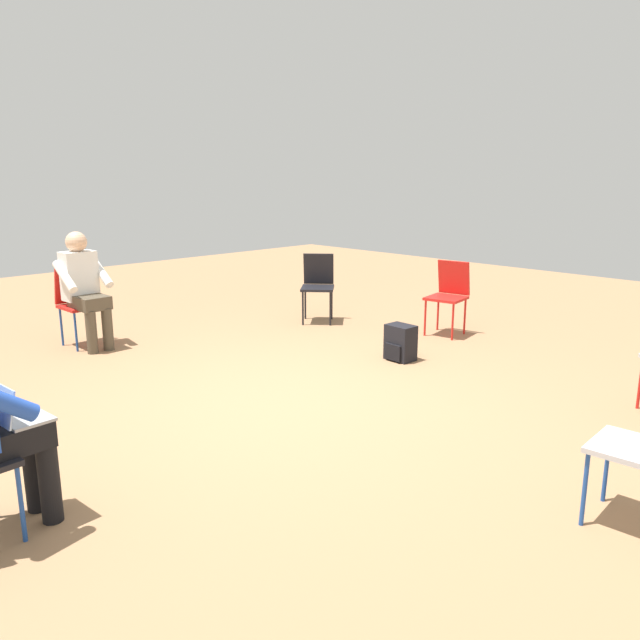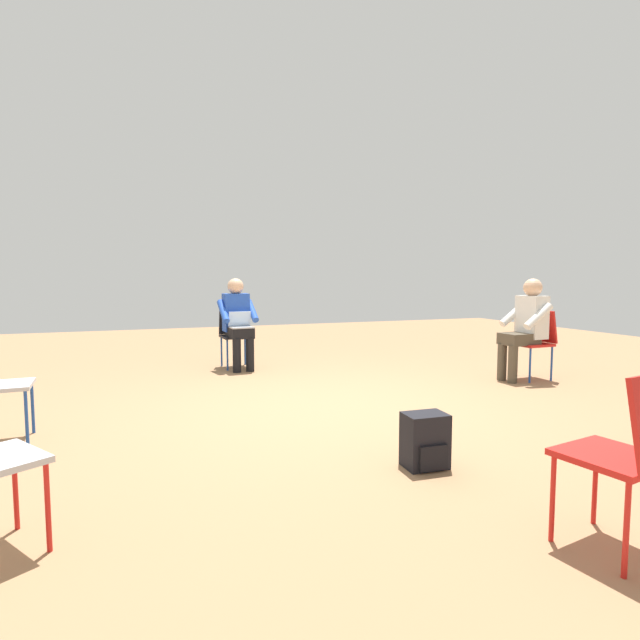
% 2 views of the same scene
% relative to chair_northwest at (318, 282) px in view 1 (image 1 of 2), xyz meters
% --- Properties ---
extents(ground_plane, '(16.56, 16.56, 0.00)m').
position_rel_chair_northwest_xyz_m(ground_plane, '(1.90, -2.23, -0.50)').
color(ground_plane, '#99704C').
extents(chair_northwest, '(0.58, 0.59, 0.85)m').
position_rel_chair_northwest_xyz_m(chair_northwest, '(0.00, 0.00, 0.00)').
color(chair_northwest, black).
rests_on(chair_northwest, ground).
extents(chair_north, '(0.46, 0.49, 0.85)m').
position_rel_chair_northwest_xyz_m(chair_north, '(1.54, 0.61, 0.00)').
color(chair_north, red).
rests_on(chair_north, ground).
extents(chair_west, '(0.45, 0.41, 0.85)m').
position_rel_chair_northwest_xyz_m(chair_west, '(-1.04, -2.63, 0.00)').
color(chair_west, red).
rests_on(chair_west, ground).
extents(person_in_white, '(0.53, 0.50, 1.24)m').
position_rel_chair_northwest_xyz_m(person_in_white, '(-0.87, -2.63, 0.20)').
color(person_in_white, '#4C4233').
rests_on(person_in_white, ground).
extents(backpack_near_laptop_user, '(0.29, 0.26, 0.36)m').
position_rel_chair_northwest_xyz_m(backpack_near_laptop_user, '(1.80, -0.61, -0.34)').
color(backpack_near_laptop_user, black).
rests_on(backpack_near_laptop_user, ground).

